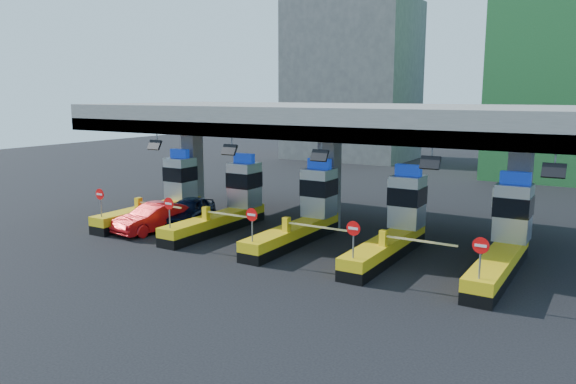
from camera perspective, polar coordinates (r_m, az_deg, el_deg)
The scene contains 10 objects.
ground at distance 29.61m, azimuth 1.49°, elevation -4.94°, with size 120.00×120.00×0.00m, color black.
toll_canopy at distance 31.17m, azimuth 4.18°, elevation 7.22°, with size 28.00×12.09×7.00m.
toll_lane_far_left at distance 35.42m, azimuth -12.46°, elevation -0.37°, with size 4.43×8.00×4.16m.
toll_lane_left at distance 32.21m, azimuth -6.00°, elevation -1.21°, with size 4.43×8.00×4.16m.
toll_lane_center at distance 29.51m, azimuth 1.77°, elevation -2.20°, with size 4.43×8.00×4.16m.
toll_lane_right at distance 27.47m, azimuth 10.91°, elevation -3.30°, with size 4.43×8.00×4.16m.
toll_lane_far_right at distance 26.22m, azimuth 21.22°, elevation -4.44°, with size 4.43×8.00×4.16m.
bg_building_concrete at distance 67.07m, azimuth 6.50°, elevation 11.11°, with size 14.00×10.00×18.00m, color #4C4C49.
van at distance 33.49m, azimuth -10.08°, elevation -1.93°, with size 1.88×4.67×1.59m, color black.
red_car at distance 32.23m, azimuth -13.42°, elevation -2.55°, with size 1.65×4.74×1.56m, color red.
Camera 1 is at (14.17, -24.85, 7.63)m, focal length 35.00 mm.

